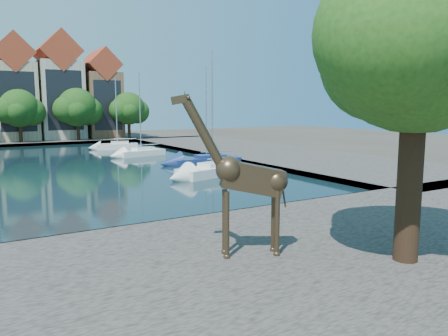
# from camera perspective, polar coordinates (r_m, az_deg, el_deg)

# --- Properties ---
(ground) EXTENTS (160.00, 160.00, 0.00)m
(ground) POSITION_cam_1_polar(r_m,az_deg,el_deg) (19.44, -15.04, -8.95)
(ground) COLOR #38332B
(ground) RESTS_ON ground
(water_basin) EXTENTS (38.00, 50.00, 0.08)m
(water_basin) POSITION_cam_1_polar(r_m,az_deg,el_deg) (42.61, -23.88, -0.12)
(water_basin) COLOR black
(water_basin) RESTS_ON ground
(near_quay) EXTENTS (50.00, 14.00, 0.50)m
(near_quay) POSITION_cam_1_polar(r_m,az_deg,el_deg) (13.14, -6.38, -16.00)
(near_quay) COLOR #554E49
(near_quay) RESTS_ON ground
(far_quay) EXTENTS (60.00, 16.00, 0.50)m
(far_quay) POSITION_cam_1_polar(r_m,az_deg,el_deg) (74.32, -26.93, 3.07)
(far_quay) COLOR #554E49
(far_quay) RESTS_ON ground
(right_quay) EXTENTS (14.00, 52.00, 0.50)m
(right_quay) POSITION_cam_1_polar(r_m,az_deg,el_deg) (51.79, 4.70, 2.11)
(right_quay) COLOR #554E49
(right_quay) RESTS_ON ground
(plane_tree) EXTENTS (8.32, 6.40, 10.62)m
(plane_tree) POSITION_cam_1_polar(r_m,az_deg,el_deg) (15.52, 24.31, 15.05)
(plane_tree) COLOR #332114
(plane_tree) RESTS_ON near_quay
(townhouse_east_inner) EXTENTS (5.94, 9.18, 15.79)m
(townhouse_east_inner) POSITION_cam_1_polar(r_m,az_deg,el_deg) (74.30, -25.74, 8.92)
(townhouse_east_inner) COLOR tan
(townhouse_east_inner) RESTS_ON far_quay
(townhouse_east_mid) EXTENTS (6.43, 9.18, 16.65)m
(townhouse_east_mid) POSITION_cam_1_polar(r_m,az_deg,el_deg) (75.19, -20.76, 9.46)
(townhouse_east_mid) COLOR #BCB6A0
(townhouse_east_mid) RESTS_ON far_quay
(townhouse_east_end) EXTENTS (5.44, 9.18, 14.43)m
(townhouse_east_end) POSITION_cam_1_polar(r_m,az_deg,el_deg) (76.59, -15.88, 8.89)
(townhouse_east_end) COLOR brown
(townhouse_east_end) RESTS_ON far_quay
(far_tree_mid_east) EXTENTS (7.02, 5.40, 7.52)m
(far_tree_mid_east) POSITION_cam_1_polar(r_m,az_deg,el_deg) (68.81, -25.11, 6.92)
(far_tree_mid_east) COLOR #332114
(far_tree_mid_east) RESTS_ON far_quay
(far_tree_east) EXTENTS (7.54, 5.80, 7.84)m
(far_tree_east) POSITION_cam_1_polar(r_m,az_deg,el_deg) (70.08, -18.55, 7.36)
(far_tree_east) COLOR #332114
(far_tree_east) RESTS_ON far_quay
(far_tree_far_east) EXTENTS (6.76, 5.20, 7.36)m
(far_tree_far_east) POSITION_cam_1_polar(r_m,az_deg,el_deg) (72.21, -12.29, 7.47)
(far_tree_far_east) COLOR #332114
(far_tree_far_east) RESTS_ON far_quay
(giraffe_statue) EXTENTS (3.70, 1.81, 5.50)m
(giraffe_statue) POSITION_cam_1_polar(r_m,az_deg,el_deg) (14.76, 2.62, -1.29)
(giraffe_statue) COLOR #3E2F1F
(giraffe_statue) RESTS_ON near_quay
(sailboat_right_a) EXTENTS (6.58, 3.81, 9.73)m
(sailboat_right_a) POSITION_cam_1_polar(r_m,az_deg,el_deg) (34.95, -1.51, -0.08)
(sailboat_right_a) COLOR silver
(sailboat_right_a) RESTS_ON water_basin
(sailboat_right_b) EXTENTS (6.66, 3.00, 9.18)m
(sailboat_right_b) POSITION_cam_1_polar(r_m,az_deg,el_deg) (42.07, -2.29, 1.17)
(sailboat_right_b) COLOR navy
(sailboat_right_b) RESTS_ON water_basin
(sailboat_right_c) EXTENTS (5.61, 2.93, 9.18)m
(sailboat_right_c) POSITION_cam_1_polar(r_m,az_deg,el_deg) (49.84, -10.78, 2.16)
(sailboat_right_c) COLOR white
(sailboat_right_c) RESTS_ON water_basin
(sailboat_right_d) EXTENTS (5.41, 3.31, 9.03)m
(sailboat_right_d) POSITION_cam_1_polar(r_m,az_deg,el_deg) (58.07, -13.74, 2.95)
(sailboat_right_d) COLOR silver
(sailboat_right_d) RESTS_ON water_basin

